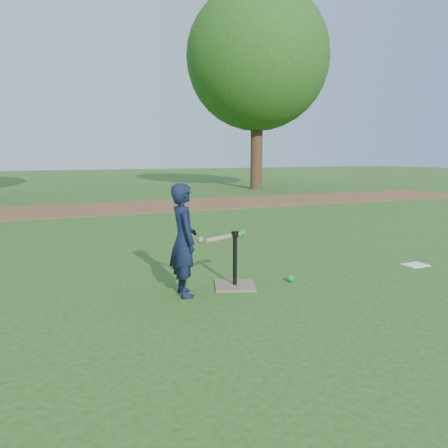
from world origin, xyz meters
name	(u,v)px	position (x,y,z in m)	size (l,w,h in m)	color
ground	(237,278)	(0.00, 0.00, 0.00)	(80.00, 80.00, 0.00)	#285116
dirt_strip	(121,207)	(0.00, 7.50, 0.01)	(24.00, 3.00, 0.01)	brown
child	(184,240)	(-0.76, -0.35, 0.58)	(0.42, 0.28, 1.15)	black
wiffle_ball_ground	(291,278)	(0.49, -0.39, 0.04)	(0.08, 0.08, 0.08)	#0C8E3D
clipboard	(415,265)	(2.38, -0.39, 0.01)	(0.30, 0.23, 0.01)	white
batting_tee	(235,277)	(-0.17, -0.30, 0.11)	(0.55, 0.55, 0.61)	#7D6A4F
swing_action	(227,237)	(-0.27, -0.30, 0.57)	(0.62, 0.29, 0.08)	#A2805E
tree_right	(258,59)	(6.50, 12.00, 5.29)	(5.80, 5.80, 8.21)	#382316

